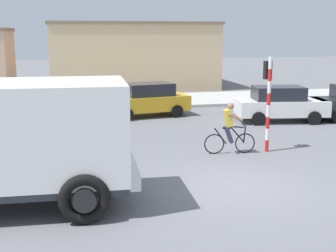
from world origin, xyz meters
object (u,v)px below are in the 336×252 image
at_px(truck_foreground, 12,137).
at_px(car_far_side, 280,104).
at_px(cyclist, 230,128).
at_px(car_white_mid, 147,100).
at_px(traffic_light_pole, 268,91).

xyz_separation_m(truck_foreground, car_far_side, (10.72, 8.38, -0.85)).
height_order(cyclist, car_white_mid, cyclist).
relative_size(truck_foreground, car_far_side, 1.31).
distance_m(car_white_mid, car_far_side, 6.24).
height_order(car_white_mid, car_far_side, same).
bearing_deg(car_white_mid, truck_foreground, -114.73).
distance_m(traffic_light_pole, car_far_side, 5.76).
bearing_deg(car_far_side, truck_foreground, -141.99).
distance_m(traffic_light_pole, car_white_mid, 8.06).
xyz_separation_m(truck_foreground, cyclist, (6.50, 3.49, -0.80)).
distance_m(truck_foreground, car_white_mid, 12.16).
bearing_deg(traffic_light_pole, car_far_side, 59.22).
height_order(truck_foreground, car_white_mid, truck_foreground).
bearing_deg(car_far_side, cyclist, -130.81).
distance_m(truck_foreground, car_far_side, 13.64).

